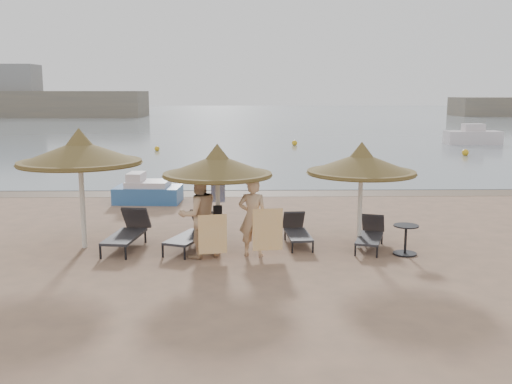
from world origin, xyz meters
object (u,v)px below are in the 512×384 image
at_px(side_table, 405,241).
at_px(lounger_far_left, 128,231).
at_px(palapa_left, 80,153).
at_px(lounger_near_left, 193,232).
at_px(lounger_near_right, 297,230).
at_px(pedal_boat, 147,191).
at_px(person_left, 198,208).
at_px(palapa_right, 361,164).
at_px(palapa_center, 217,166).
at_px(person_right, 253,211).
at_px(lounger_far_right, 371,234).

bearing_deg(side_table, lounger_far_left, 173.28).
relative_size(palapa_left, lounger_far_left, 1.44).
relative_size(lounger_near_left, lounger_near_right, 1.17).
bearing_deg(pedal_boat, person_left, -67.12).
xyz_separation_m(palapa_right, lounger_far_left, (-5.89, 0.19, -1.74)).
xyz_separation_m(lounger_far_left, side_table, (6.90, -0.81, -0.07)).
distance_m(palapa_right, lounger_near_right, 2.42).
xyz_separation_m(palapa_left, lounger_far_left, (1.11, 0.04, -2.01)).
relative_size(palapa_center, person_right, 1.23).
xyz_separation_m(person_left, pedal_boat, (-2.40, 6.91, -0.80)).
bearing_deg(side_table, palapa_center, 174.75).
height_order(lounger_near_left, lounger_near_right, lounger_near_left).
distance_m(palapa_center, person_left, 1.17).
relative_size(palapa_center, pedal_boat, 1.13).
xyz_separation_m(person_left, person_right, (1.29, 0.11, -0.09)).
bearing_deg(person_left, pedal_boat, -97.22).
xyz_separation_m(lounger_far_left, lounger_near_right, (4.34, 0.28, -0.07)).
bearing_deg(lounger_near_right, side_table, -27.13).
relative_size(lounger_near_right, lounger_far_right, 0.97).
distance_m(palapa_center, side_table, 4.94).
relative_size(lounger_far_left, pedal_boat, 0.89).
distance_m(lounger_near_right, pedal_boat, 7.49).
height_order(lounger_near_left, person_right, person_right).
distance_m(palapa_center, lounger_far_left, 2.92).
relative_size(palapa_left, person_right, 1.39).
bearing_deg(lounger_far_left, lounger_near_left, 4.72).
distance_m(palapa_left, palapa_center, 3.46).
xyz_separation_m(palapa_right, lounger_far_right, (0.31, 0.06, -1.81)).
height_order(lounger_near_left, side_table, lounger_near_left).
bearing_deg(lounger_near_right, person_left, -157.79).
height_order(palapa_center, lounger_far_left, palapa_center).
height_order(palapa_center, lounger_far_right, palapa_center).
relative_size(palapa_center, lounger_near_right, 1.55).
xyz_separation_m(palapa_left, side_table, (8.01, -0.78, -2.08)).
bearing_deg(lounger_near_left, palapa_center, -4.31).
bearing_deg(lounger_near_right, palapa_left, 179.22).
relative_size(person_right, pedal_boat, 0.92).
bearing_deg(lounger_far_right, person_right, -148.56).
distance_m(lounger_near_left, lounger_far_right, 4.52).
bearing_deg(palapa_center, pedal_boat, 114.02).
xyz_separation_m(palapa_left, palapa_center, (3.43, -0.35, -0.29)).
height_order(palapa_center, person_right, palapa_center).
xyz_separation_m(side_table, person_left, (-5.01, -0.13, 0.85)).
relative_size(palapa_left, side_table, 4.19).
relative_size(lounger_near_left, pedal_boat, 0.86).
height_order(lounger_far_left, person_left, person_left).
bearing_deg(person_right, palapa_left, -1.67).
height_order(palapa_center, palapa_right, palapa_right).
distance_m(lounger_near_right, lounger_far_right, 1.89).
relative_size(lounger_far_left, person_right, 0.96).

